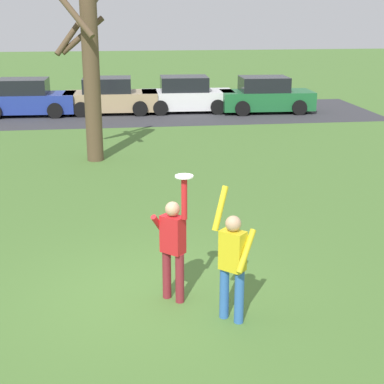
{
  "coord_description": "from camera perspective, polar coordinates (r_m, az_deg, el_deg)",
  "views": [
    {
      "loc": [
        -0.44,
        -8.69,
        4.45
      ],
      "look_at": [
        0.79,
        0.48,
        1.57
      ],
      "focal_mm": 54.97,
      "sensor_mm": 36.0,
      "label": 1
    }
  ],
  "objects": [
    {
      "name": "person_catcher",
      "position": [
        9.17,
        -1.87,
        -4.93
      ],
      "size": [
        0.55,
        0.56,
        2.08
      ],
      "rotation": [
        0.0,
        0.0,
        -0.76
      ],
      "color": "maroon",
      "rests_on": "ground_plane"
    },
    {
      "name": "parked_car_green",
      "position": [
        27.04,
        7.18,
        9.23
      ],
      "size": [
        4.15,
        2.14,
        1.59
      ],
      "rotation": [
        0.0,
        0.0,
        -0.03
      ],
      "color": "#1E6633",
      "rests_on": "ground_plane"
    },
    {
      "name": "ground_plane",
      "position": [
        9.77,
        -4.28,
        -9.84
      ],
      "size": [
        120.0,
        120.0,
        0.0
      ],
      "primitive_type": "plane",
      "color": "#4C7533"
    },
    {
      "name": "parked_car_blue",
      "position": [
        27.0,
        -15.76,
        8.71
      ],
      "size": [
        4.15,
        2.14,
        1.59
      ],
      "rotation": [
        0.0,
        0.0,
        -0.03
      ],
      "color": "#233893",
      "rests_on": "ground_plane"
    },
    {
      "name": "bare_tree_tall",
      "position": [
        18.01,
        -9.87,
        11.45
      ],
      "size": [
        1.55,
        2.1,
        5.05
      ],
      "color": "brown",
      "rests_on": "ground_plane"
    },
    {
      "name": "parked_car_tan",
      "position": [
        26.78,
        -7.96,
        9.12
      ],
      "size": [
        4.15,
        2.14,
        1.59
      ],
      "rotation": [
        0.0,
        0.0,
        -0.03
      ],
      "color": "tan",
      "rests_on": "ground_plane"
    },
    {
      "name": "parking_strip",
      "position": [
        26.57,
        -8.18,
        7.47
      ],
      "size": [
        23.9,
        6.4,
        0.01
      ],
      "primitive_type": "cube",
      "color": "#38383D",
      "rests_on": "ground_plane"
    },
    {
      "name": "person_defender",
      "position": [
        8.6,
        3.95,
        -6.54
      ],
      "size": [
        0.65,
        0.65,
        2.05
      ],
      "rotation": [
        0.0,
        0.0,
        2.38
      ],
      "color": "#3366B7",
      "rests_on": "ground_plane"
    },
    {
      "name": "frisbee_disc",
      "position": [
        8.68,
        -0.76,
        1.54
      ],
      "size": [
        0.28,
        0.28,
        0.02
      ],
      "primitive_type": "cylinder",
      "color": "white",
      "rests_on": "person_catcher"
    },
    {
      "name": "parked_car_white",
      "position": [
        26.97,
        -0.53,
        9.34
      ],
      "size": [
        4.15,
        2.14,
        1.59
      ],
      "rotation": [
        0.0,
        0.0,
        -0.03
      ],
      "color": "white",
      "rests_on": "ground_plane"
    }
  ]
}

